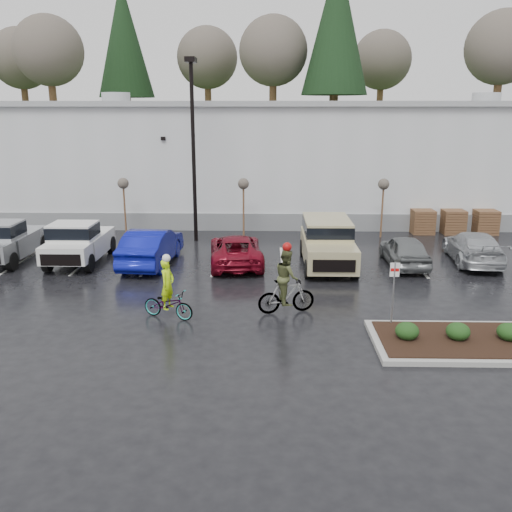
{
  "coord_description": "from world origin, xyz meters",
  "views": [
    {
      "loc": [
        -0.14,
        -16.01,
        6.78
      ],
      "look_at": [
        -0.61,
        4.11,
        1.3
      ],
      "focal_mm": 38.0,
      "sensor_mm": 36.0,
      "label": 1
    }
  ],
  "objects_px": {
    "pallet_stack_b": "(453,222)",
    "sapling_east": "(384,187)",
    "lamppost": "(193,131)",
    "cyclist_olive": "(286,288)",
    "sapling_mid": "(243,187)",
    "car_far_silver": "(473,247)",
    "pallet_stack_c": "(485,222)",
    "pickup_silver": "(9,239)",
    "car_grey": "(405,250)",
    "suv_tan": "(328,244)",
    "car_red": "(236,250)",
    "cyclist_hivis": "(168,298)",
    "fire_lane_sign": "(394,286)",
    "pickup_white": "(81,240)",
    "car_blue": "(151,247)",
    "pallet_stack_a": "(422,222)"
  },
  "relations": [
    {
      "from": "suv_tan",
      "to": "fire_lane_sign",
      "type": "bearing_deg",
      "value": -79.36
    },
    {
      "from": "car_red",
      "to": "car_far_silver",
      "type": "relative_size",
      "value": 1.0
    },
    {
      "from": "sapling_east",
      "to": "car_red",
      "type": "xyz_separation_m",
      "value": [
        -7.6,
        -5.54,
        -2.05
      ]
    },
    {
      "from": "pallet_stack_a",
      "to": "cyclist_olive",
      "type": "bearing_deg",
      "value": -122.66
    },
    {
      "from": "car_grey",
      "to": "car_far_silver",
      "type": "height_order",
      "value": "car_far_silver"
    },
    {
      "from": "car_blue",
      "to": "car_grey",
      "type": "bearing_deg",
      "value": -175.19
    },
    {
      "from": "sapling_east",
      "to": "car_grey",
      "type": "relative_size",
      "value": 0.79
    },
    {
      "from": "sapling_mid",
      "to": "pallet_stack_c",
      "type": "distance_m",
      "value": 13.69
    },
    {
      "from": "car_far_silver",
      "to": "cyclist_olive",
      "type": "relative_size",
      "value": 1.96
    },
    {
      "from": "sapling_mid",
      "to": "pickup_white",
      "type": "distance_m",
      "value": 9.02
    },
    {
      "from": "car_grey",
      "to": "pallet_stack_c",
      "type": "bearing_deg",
      "value": -132.91
    },
    {
      "from": "car_red",
      "to": "cyclist_olive",
      "type": "relative_size",
      "value": 1.95
    },
    {
      "from": "sapling_mid",
      "to": "car_far_silver",
      "type": "distance_m",
      "value": 11.95
    },
    {
      "from": "sapling_mid",
      "to": "car_red",
      "type": "distance_m",
      "value": 5.91
    },
    {
      "from": "car_blue",
      "to": "sapling_east",
      "type": "bearing_deg",
      "value": -149.25
    },
    {
      "from": "car_red",
      "to": "car_grey",
      "type": "xyz_separation_m",
      "value": [
        7.53,
        -0.02,
        0.02
      ]
    },
    {
      "from": "pickup_silver",
      "to": "car_blue",
      "type": "bearing_deg",
      "value": -6.0
    },
    {
      "from": "pallet_stack_b",
      "to": "cyclist_hivis",
      "type": "xyz_separation_m",
      "value": [
        -13.67,
        -13.09,
        0.01
      ]
    },
    {
      "from": "lamppost",
      "to": "cyclist_olive",
      "type": "bearing_deg",
      "value": -66.86
    },
    {
      "from": "suv_tan",
      "to": "pallet_stack_c",
      "type": "bearing_deg",
      "value": 35.46
    },
    {
      "from": "car_blue",
      "to": "car_red",
      "type": "xyz_separation_m",
      "value": [
        3.78,
        0.11,
        -0.15
      ]
    },
    {
      "from": "car_far_silver",
      "to": "pickup_silver",
      "type": "bearing_deg",
      "value": 5.88
    },
    {
      "from": "sapling_mid",
      "to": "car_grey",
      "type": "distance_m",
      "value": 9.5
    },
    {
      "from": "lamppost",
      "to": "pallet_stack_c",
      "type": "distance_m",
      "value": 16.89
    },
    {
      "from": "car_blue",
      "to": "car_far_silver",
      "type": "height_order",
      "value": "car_blue"
    },
    {
      "from": "fire_lane_sign",
      "to": "cyclist_hivis",
      "type": "distance_m",
      "value": 7.34
    },
    {
      "from": "fire_lane_sign",
      "to": "pickup_silver",
      "type": "bearing_deg",
      "value": 153.78
    },
    {
      "from": "pallet_stack_a",
      "to": "pickup_white",
      "type": "xyz_separation_m",
      "value": [
        -17.22,
        -6.11,
        0.3
      ]
    },
    {
      "from": "pallet_stack_b",
      "to": "suv_tan",
      "type": "distance_m",
      "value": 10.28
    },
    {
      "from": "fire_lane_sign",
      "to": "suv_tan",
      "type": "xyz_separation_m",
      "value": [
        -1.32,
        7.02,
        -0.38
      ]
    },
    {
      "from": "suv_tan",
      "to": "cyclist_olive",
      "type": "bearing_deg",
      "value": -109.22
    },
    {
      "from": "cyclist_olive",
      "to": "car_grey",
      "type": "bearing_deg",
      "value": -56.69
    },
    {
      "from": "lamppost",
      "to": "pallet_stack_c",
      "type": "xyz_separation_m",
      "value": [
        16.0,
        2.0,
        -5.01
      ]
    },
    {
      "from": "sapling_mid",
      "to": "car_grey",
      "type": "height_order",
      "value": "sapling_mid"
    },
    {
      "from": "pickup_silver",
      "to": "cyclist_hivis",
      "type": "distance_m",
      "value": 11.26
    },
    {
      "from": "car_red",
      "to": "cyclist_olive",
      "type": "height_order",
      "value": "cyclist_olive"
    },
    {
      "from": "sapling_east",
      "to": "fire_lane_sign",
      "type": "bearing_deg",
      "value": -99.75
    },
    {
      "from": "pallet_stack_b",
      "to": "sapling_east",
      "type": "bearing_deg",
      "value": -166.61
    },
    {
      "from": "pickup_white",
      "to": "car_blue",
      "type": "relative_size",
      "value": 1.04
    },
    {
      "from": "sapling_east",
      "to": "pickup_silver",
      "type": "relative_size",
      "value": 0.62
    },
    {
      "from": "pickup_silver",
      "to": "pickup_white",
      "type": "xyz_separation_m",
      "value": [
        3.44,
        -0.17,
        0.0
      ]
    },
    {
      "from": "cyclist_olive",
      "to": "car_red",
      "type": "bearing_deg",
      "value": 5.08
    },
    {
      "from": "pickup_silver",
      "to": "cyclist_olive",
      "type": "relative_size",
      "value": 2.09
    },
    {
      "from": "car_blue",
      "to": "suv_tan",
      "type": "height_order",
      "value": "suv_tan"
    },
    {
      "from": "pallet_stack_a",
      "to": "car_far_silver",
      "type": "height_order",
      "value": "car_far_silver"
    },
    {
      "from": "car_grey",
      "to": "fire_lane_sign",
      "type": "bearing_deg",
      "value": 73.47
    },
    {
      "from": "pallet_stack_b",
      "to": "fire_lane_sign",
      "type": "distance_m",
      "value": 15.23
    },
    {
      "from": "fire_lane_sign",
      "to": "pickup_white",
      "type": "bearing_deg",
      "value": 148.44
    },
    {
      "from": "lamppost",
      "to": "cyclist_olive",
      "type": "distance_m",
      "value": 12.38
    },
    {
      "from": "pallet_stack_b",
      "to": "car_grey",
      "type": "xyz_separation_m",
      "value": [
        -4.27,
        -6.56,
        0.02
      ]
    }
  ]
}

